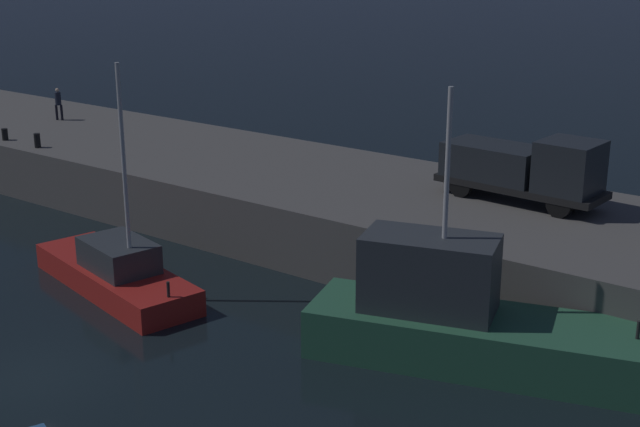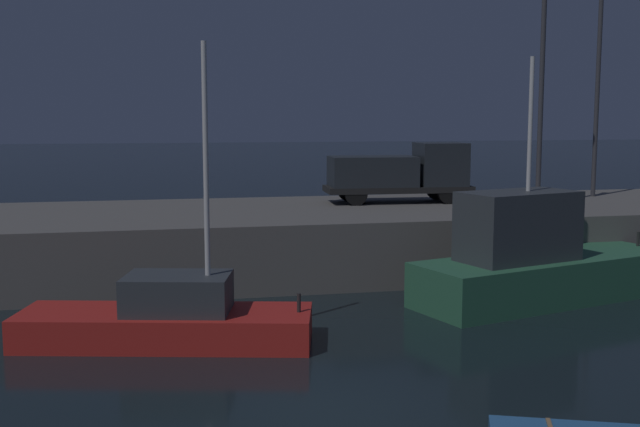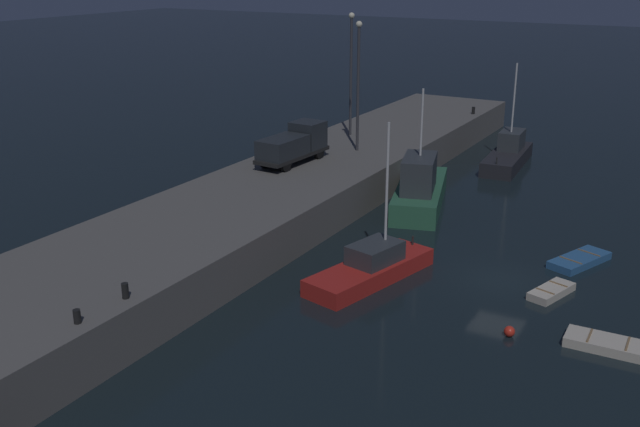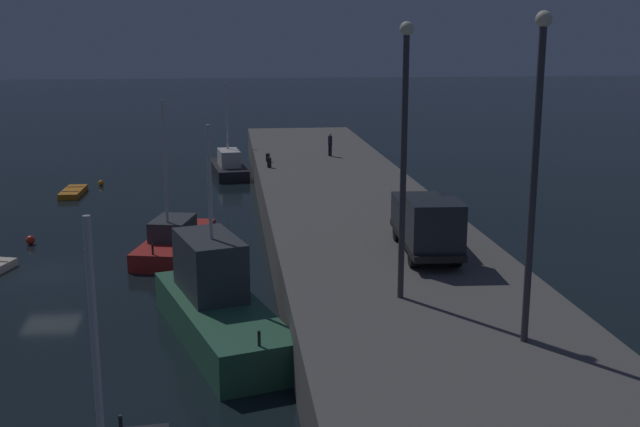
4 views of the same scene
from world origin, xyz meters
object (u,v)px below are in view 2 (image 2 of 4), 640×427
lamp_post_west (542,76)px  utility_truck (402,172)px  fishing_boat_orange (539,263)px  fishing_trawler_red (168,319)px  lamp_post_east (598,78)px

lamp_post_west → utility_truck: 6.72m
fishing_boat_orange → utility_truck: (-1.95, 8.21, 2.37)m
fishing_trawler_red → utility_truck: fishing_trawler_red is taller
fishing_trawler_red → fishing_boat_orange: fishing_trawler_red is taller
fishing_boat_orange → fishing_trawler_red: bearing=-169.0°
fishing_trawler_red → utility_truck: size_ratio=1.29×
fishing_boat_orange → utility_truck: size_ratio=1.58×
fishing_boat_orange → lamp_post_east: bearing=50.5°
fishing_trawler_red → lamp_post_west: lamp_post_west is taller
fishing_boat_orange → utility_truck: 8.77m
fishing_boat_orange → utility_truck: bearing=103.4°
lamp_post_west → fishing_boat_orange: bearing=-117.0°
lamp_post_west → lamp_post_east: (4.12, 2.68, 0.12)m
lamp_post_east → utility_truck: bearing=-176.6°
fishing_trawler_red → lamp_post_west: 18.36m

